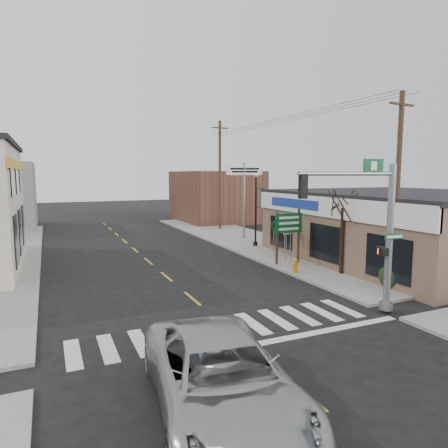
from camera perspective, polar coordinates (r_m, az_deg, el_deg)
name	(u,v)px	position (r m, az deg, el deg)	size (l,w,h in m)	color
ground	(232,332)	(13.90, 1.13, -15.17)	(140.00, 140.00, 0.00)	black
sidewalk_right	(268,247)	(29.05, 6.35, -3.25)	(6.00, 38.00, 0.13)	gray
center_line	(166,277)	(21.06, -8.22, -7.44)	(0.12, 56.00, 0.01)	gold
crosswalk	(227,328)	(14.24, 0.43, -14.60)	(11.00, 2.20, 0.01)	silver
thrift_store	(404,228)	(26.85, 24.37, -0.52)	(12.00, 14.00, 4.00)	brown
bldg_distant_right	(216,196)	(45.23, -1.22, 3.98)	(8.00, 10.00, 5.60)	brown
suv	(221,378)	(9.33, -0.43, -21.13)	(2.85, 6.17, 1.72)	#ABADB0
traffic_signal_pole	(377,222)	(15.62, 20.97, 0.23)	(4.50, 0.37, 5.69)	gray
guide_sign	(288,229)	(23.29, 9.17, -0.70)	(1.80, 0.14, 3.15)	#493222
fire_hydrant	(295,265)	(21.38, 10.18, -5.82)	(0.23, 0.23, 0.73)	orange
ped_crossing_sign	(291,231)	(24.67, 9.53, -1.05)	(0.94, 0.07, 2.42)	gray
lamp_post	(257,204)	(28.71, 4.67, 2.86)	(0.68, 0.53, 5.21)	black
dance_center_sign	(244,180)	(32.02, 2.91, 6.26)	(2.88, 0.18, 6.12)	gray
bare_tree	(344,196)	(21.33, 16.72, 3.84)	(2.56, 2.56, 5.13)	black
shrub_front	(394,276)	(20.01, 23.12, -6.87)	(1.34, 1.34, 1.00)	#1C3914
shrub_back	(325,251)	(25.20, 14.28, -3.80)	(1.24, 1.24, 0.93)	black
utility_pole_near	(397,190)	(19.27, 23.51, 4.51)	(1.51, 0.23, 8.71)	#40351F
utility_pole_far	(220,174)	(37.70, -0.59, 7.15)	(1.75, 0.26, 10.06)	#483824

